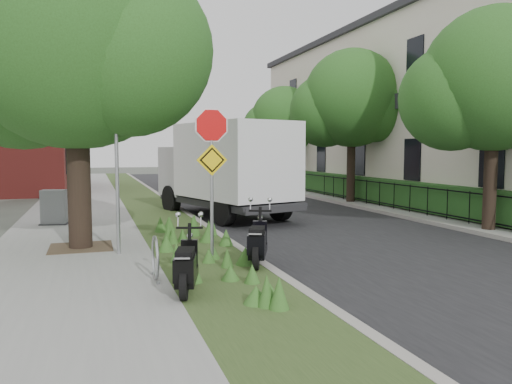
{
  "coord_description": "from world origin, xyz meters",
  "views": [
    {
      "loc": [
        -3.71,
        -9.3,
        2.38
      ],
      "look_at": [
        0.26,
        2.74,
        1.3
      ],
      "focal_mm": 35.0,
      "sensor_mm": 36.0,
      "label": 1
    }
  ],
  "objects_px": {
    "scooter_far": "(258,246)",
    "sign_assembly": "(212,152)",
    "scooter_near": "(186,271)",
    "utility_cabinet": "(54,208)",
    "box_truck": "(226,166)"
  },
  "relations": [
    {
      "from": "scooter_far",
      "to": "sign_assembly",
      "type": "bearing_deg",
      "value": 134.33
    },
    {
      "from": "sign_assembly",
      "to": "scooter_near",
      "type": "xyz_separation_m",
      "value": [
        -0.95,
        -2.23,
        -1.85
      ]
    },
    {
      "from": "sign_assembly",
      "to": "utility_cabinet",
      "type": "height_order",
      "value": "sign_assembly"
    },
    {
      "from": "sign_assembly",
      "to": "utility_cabinet",
      "type": "relative_size",
      "value": 3.08
    },
    {
      "from": "scooter_near",
      "to": "box_truck",
      "type": "relative_size",
      "value": 0.23
    },
    {
      "from": "scooter_far",
      "to": "box_truck",
      "type": "relative_size",
      "value": 0.23
    },
    {
      "from": "utility_cabinet",
      "to": "scooter_far",
      "type": "bearing_deg",
      "value": -59.32
    },
    {
      "from": "sign_assembly",
      "to": "scooter_far",
      "type": "relative_size",
      "value": 2.11
    },
    {
      "from": "sign_assembly",
      "to": "box_truck",
      "type": "relative_size",
      "value": 0.49
    },
    {
      "from": "box_truck",
      "to": "scooter_far",
      "type": "bearing_deg",
      "value": -100.37
    },
    {
      "from": "sign_assembly",
      "to": "scooter_far",
      "type": "height_order",
      "value": "sign_assembly"
    },
    {
      "from": "scooter_near",
      "to": "scooter_far",
      "type": "xyz_separation_m",
      "value": [
        1.68,
        1.48,
        0.02
      ]
    },
    {
      "from": "sign_assembly",
      "to": "box_truck",
      "type": "distance_m",
      "value": 7.29
    },
    {
      "from": "scooter_near",
      "to": "utility_cabinet",
      "type": "bearing_deg",
      "value": 106.32
    },
    {
      "from": "scooter_near",
      "to": "box_truck",
      "type": "height_order",
      "value": "box_truck"
    }
  ]
}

